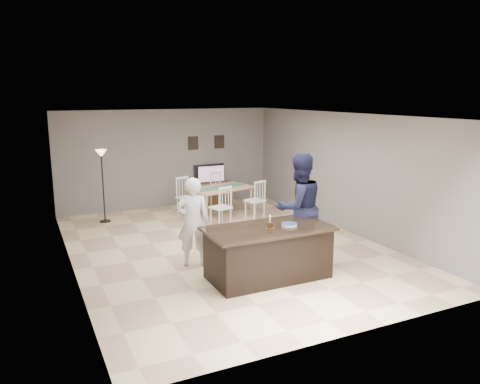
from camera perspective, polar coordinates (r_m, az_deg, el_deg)
name	(u,v)px	position (r m, az deg, el deg)	size (l,w,h in m)	color
floor	(226,247)	(9.75, -1.72, -6.73)	(8.00, 8.00, 0.00)	#D3B987
room_shell	(225,167)	(9.35, -1.79, 3.06)	(8.00, 8.00, 8.00)	slate
kitchen_island	(268,252)	(8.08, 3.44, -7.35)	(2.15, 1.10, 0.90)	black
tv_console	(211,193)	(13.48, -3.51, -0.16)	(1.20, 0.40, 0.60)	brown
television	(210,174)	(13.44, -3.65, 2.24)	(0.91, 0.12, 0.53)	black
tv_screen_glow	(211,174)	(13.36, -3.52, 2.22)	(0.78, 0.78, 0.00)	#F0581A
picture_frames	(206,142)	(13.43, -4.11, 6.05)	(1.10, 0.02, 0.38)	black
doorway	(87,238)	(6.48, -18.10, -5.36)	(0.00, 2.10, 2.65)	black
woman	(193,222)	(8.57, -5.75, -3.66)	(0.60, 0.40, 1.65)	silver
man	(299,208)	(8.84, 7.17, -1.89)	(0.99, 0.77, 2.04)	#161832
birthday_cake	(270,225)	(7.89, 3.66, -4.03)	(0.14, 0.14, 0.22)	gold
plate_stack	(289,224)	(8.06, 6.01, -3.96)	(0.27, 0.27, 0.04)	white
dining_table	(220,193)	(11.99, -2.44, -0.06)	(1.98, 2.18, 0.99)	tan
floor_lamp	(102,166)	(11.81, -16.49, 3.03)	(0.27, 0.27, 1.79)	black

